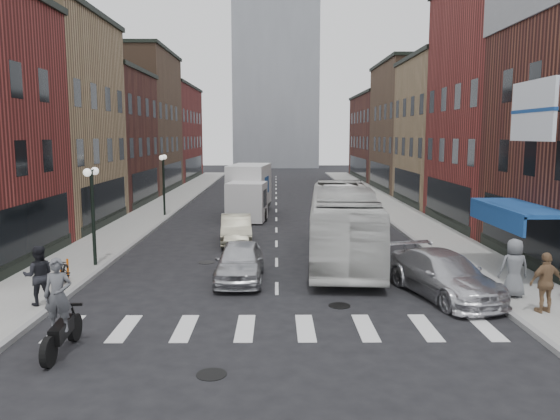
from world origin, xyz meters
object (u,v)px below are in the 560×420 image
object	(u,v)px
parked_bicycle	(61,273)
billboard_sign	(535,113)
transit_bus	(343,223)
ped_left_solo	(39,275)
box_truck	(249,191)
ped_right_c	(514,268)
bike_rack	(65,272)
motorcycle_rider	(60,310)
curb_car	(444,275)
streetlamp_near	(92,198)
streetlamp_far	(163,173)
ped_right_b	(546,283)
sedan_left_near	(240,261)
sedan_left_far	(236,229)

from	to	relation	value
parked_bicycle	billboard_sign	bearing A→B (deg)	-6.54
transit_bus	ped_left_solo	xyz separation A→B (m)	(-10.30, -6.89, -0.51)
box_truck	transit_bus	distance (m)	13.71
transit_bus	ped_right_c	bearing A→B (deg)	-47.21
bike_rack	motorcycle_rider	xyz separation A→B (m)	(2.24, -6.10, 0.59)
box_truck	curb_car	world-z (taller)	box_truck
parked_bicycle	ped_left_solo	distance (m)	2.00
billboard_sign	streetlamp_near	world-z (taller)	billboard_sign
bike_rack	ped_left_solo	distance (m)	2.62
bike_rack	parked_bicycle	world-z (taller)	parked_bicycle
streetlamp_far	ped_left_solo	bearing A→B (deg)	-90.00
streetlamp_near	ped_right_b	size ratio (longest dim) A/B	2.25
sedan_left_near	streetlamp_far	bearing A→B (deg)	110.91
streetlamp_near	ped_left_solo	bearing A→B (deg)	-90.00
streetlamp_far	sedan_left_far	distance (m)	10.50
streetlamp_near	ped_left_solo	xyz separation A→B (m)	(-0.00, -5.25, -1.83)
motorcycle_rider	ped_right_c	distance (m)	13.76
ped_left_solo	parked_bicycle	bearing A→B (deg)	-104.55
sedan_left_near	curb_car	distance (m)	7.31
ped_left_solo	streetlamp_far	bearing A→B (deg)	-107.47
transit_bus	ped_right_b	distance (m)	9.30
billboard_sign	streetlamp_near	bearing A→B (deg)	167.65
billboard_sign	curb_car	size ratio (longest dim) A/B	0.72
motorcycle_rider	curb_car	world-z (taller)	motorcycle_rider
ped_right_b	billboard_sign	bearing A→B (deg)	-114.56
streetlamp_near	ped_right_c	bearing A→B (deg)	-16.69
streetlamp_far	ped_right_b	size ratio (longest dim) A/B	2.25
ped_right_c	parked_bicycle	bearing A→B (deg)	-4.13
streetlamp_far	ped_right_c	xyz separation A→B (m)	(15.13, -18.53, -1.80)
streetlamp_far	sedan_left_near	size ratio (longest dim) A/B	0.96
billboard_sign	curb_car	bearing A→B (deg)	-170.41
billboard_sign	ped_left_solo	bearing A→B (deg)	-173.74
transit_bus	ped_right_c	distance (m)	7.85
bike_rack	parked_bicycle	size ratio (longest dim) A/B	0.41
transit_bus	sedan_left_near	xyz separation A→B (m)	(-4.28, -3.56, -0.86)
ped_left_solo	sedan_left_near	bearing A→B (deg)	-168.54
billboard_sign	box_truck	bearing A→B (deg)	120.07
box_truck	ped_right_b	bearing A→B (deg)	-57.63
bike_rack	streetlamp_near	bearing A→B (deg)	85.76
billboard_sign	curb_car	world-z (taller)	billboard_sign
streetlamp_far	bike_rack	distance (m)	16.87
streetlamp_near	motorcycle_rider	distance (m)	9.20
bike_rack	box_truck	bearing A→B (deg)	71.49
streetlamp_far	motorcycle_rider	xyz separation A→B (m)	(2.04, -22.80, -1.77)
streetlamp_far	ped_left_solo	world-z (taller)	streetlamp_far
ped_left_solo	ped_right_c	size ratio (longest dim) A/B	0.97
bike_rack	ped_right_b	xyz separation A→B (m)	(15.59, -3.43, 0.51)
billboard_sign	sedan_left_far	bearing A→B (deg)	140.48
bike_rack	transit_bus	world-z (taller)	transit_bus
box_truck	sedan_left_far	distance (m)	9.31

